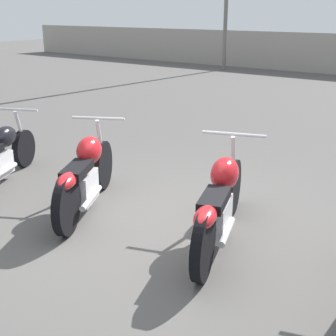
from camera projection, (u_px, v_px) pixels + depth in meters
name	position (u px, v px, depth m)	size (l,w,h in m)	color
ground_plane	(160.00, 224.00, 5.48)	(60.00, 60.00, 0.00)	#514F4C
motorcycle_slot_2	(85.00, 175.00, 5.74)	(1.17, 1.90, 1.04)	black
motorcycle_slot_3	(220.00, 203.00, 4.92)	(1.02, 2.15, 1.04)	black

